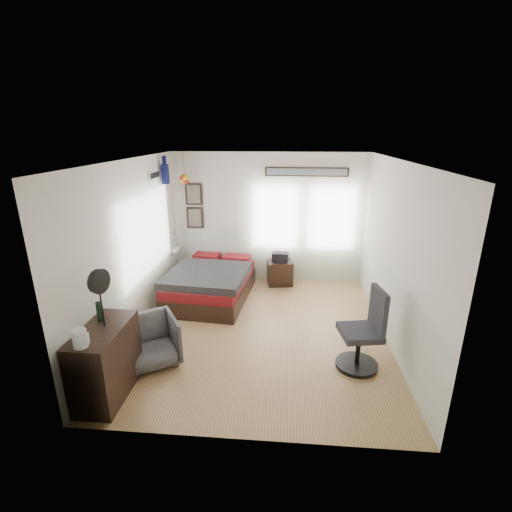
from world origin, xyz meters
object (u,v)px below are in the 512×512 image
at_px(bed, 211,284).
at_px(nightstand, 280,273).
at_px(task_chair, 364,336).
at_px(armchair, 150,341).
at_px(dresser, 106,361).

xyz_separation_m(bed, nightstand, (1.31, 0.82, -0.05)).
distance_m(bed, task_chair, 3.20).
distance_m(armchair, nightstand, 3.43).
height_order(bed, task_chair, task_chair).
relative_size(armchair, task_chair, 0.64).
xyz_separation_m(armchair, task_chair, (2.92, 0.15, 0.14)).
bearing_deg(nightstand, task_chair, -76.97).
distance_m(bed, armchair, 2.18).
bearing_deg(armchair, bed, 46.96).
relative_size(bed, nightstand, 4.10).
bearing_deg(dresser, armchair, 66.73).
bearing_deg(armchair, dresser, -145.35).
relative_size(dresser, armchair, 1.37).
relative_size(armchair, nightstand, 1.45).
relative_size(bed, armchair, 2.84).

